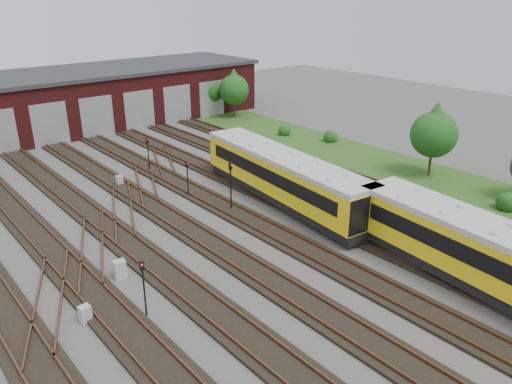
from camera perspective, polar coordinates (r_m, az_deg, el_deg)
ground at (r=28.82m, az=5.05°, el=-9.09°), size 120.00×120.00×0.00m
track_network at (r=29.02m, az=3.99°, el=-8.57°), size 30.40×70.00×0.33m
maintenance_shed at (r=60.97m, az=-22.68°, el=9.40°), size 51.00×12.50×6.35m
grass_verge at (r=48.03m, az=12.82°, el=3.53°), size 8.00×55.00×0.05m
metro_train at (r=28.42m, az=25.85°, el=-7.04°), size 4.77×49.02×3.47m
signal_mast_0 at (r=24.86m, az=-12.74°, el=-9.97°), size 0.26×0.24×3.02m
signal_mast_1 at (r=38.33m, az=-7.84°, el=1.99°), size 0.26×0.25×2.86m
signal_mast_2 at (r=44.53m, az=-12.24°, el=4.70°), size 0.26×0.24×3.03m
signal_mast_3 at (r=35.42m, az=-2.91°, el=1.34°), size 0.32×0.31×3.68m
relay_cabinet_0 at (r=25.98m, az=-18.94°, el=-13.06°), size 0.58×0.50×0.89m
relay_cabinet_1 at (r=42.18m, az=-15.33°, el=1.25°), size 0.55×0.47×0.86m
relay_cabinet_2 at (r=28.91m, az=-15.29°, el=-8.53°), size 0.73×0.64×1.07m
relay_cabinet_3 at (r=41.67m, az=-0.95°, el=1.82°), size 0.64×0.59×0.86m
relay_cabinet_4 at (r=41.27m, az=-2.28°, el=1.75°), size 0.79×0.73×1.07m
tree_0 at (r=64.61m, az=-5.19°, el=11.83°), size 3.22×3.22×5.33m
tree_1 at (r=62.57m, az=-2.53°, el=11.99°), size 3.65×3.65×6.05m
tree_2 at (r=44.35m, az=19.74°, el=6.79°), size 3.88×3.88×6.43m
bush_0 at (r=40.43m, az=26.86°, el=-0.78°), size 1.60×1.60×1.60m
bush_1 at (r=55.23m, az=3.28°, el=7.19°), size 1.37×1.37×1.37m
bush_2 at (r=53.20m, az=8.54°, el=6.46°), size 1.49×1.49×1.49m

